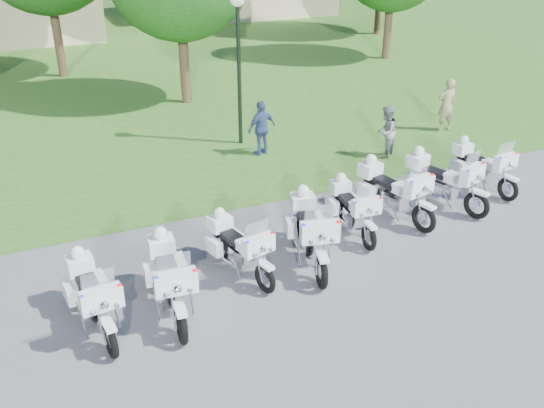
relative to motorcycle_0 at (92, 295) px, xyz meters
name	(u,v)px	position (x,y,z in m)	size (l,w,h in m)	color
ground	(266,275)	(3.44, 0.24, -0.64)	(100.00, 100.00, 0.00)	#58585D
grass_lawn	(80,34)	(3.44, 27.24, -0.64)	(100.00, 48.00, 0.01)	#276720
motorcycle_0	(92,295)	(0.00, 0.00, 0.00)	(0.91, 2.29, 1.54)	black
motorcycle_1	(169,278)	(1.38, -0.06, 0.04)	(0.91, 2.43, 1.63)	black
motorcycle_2	(238,246)	(2.98, 0.61, -0.03)	(1.03, 2.14, 1.46)	black
motorcycle_3	(310,230)	(4.53, 0.45, 0.06)	(1.21, 2.47, 1.69)	black
motorcycle_4	(352,207)	(5.97, 1.19, -0.04)	(0.80, 2.14, 1.44)	black
motorcycle_5	(392,190)	(7.23, 1.46, 0.04)	(1.14, 2.41, 1.64)	black
motorcycle_6	(442,179)	(8.71, 1.48, 0.04)	(1.28, 2.34, 1.63)	black
motorcycle_7	(481,165)	(10.29, 1.89, -0.02)	(0.89, 2.22, 1.50)	black
lamp_post	(238,33)	(5.65, 7.47, 2.77)	(0.44, 0.44, 4.57)	black
bystander_a	(447,105)	(12.24, 5.86, 0.23)	(0.64, 0.42, 1.75)	#948D64
bystander_b	(386,132)	(9.16, 4.71, 0.13)	(0.75, 0.59, 1.55)	gray
bystander_c	(262,128)	(5.91, 6.36, 0.18)	(0.96, 0.40, 1.64)	#354881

